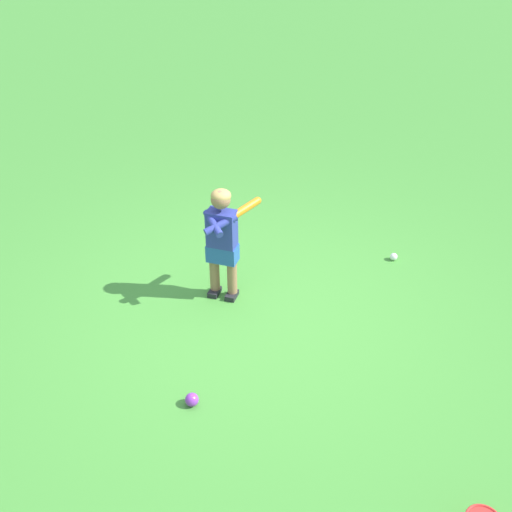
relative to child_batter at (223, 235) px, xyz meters
The scene contains 4 objects.
ground_plane 0.77m from the child_batter, 49.02° to the left, with size 40.00×40.00×0.00m, color #479338.
child_batter is the anchor object (origin of this frame).
play_ball_far_left 1.88m from the child_batter, 116.18° to the left, with size 0.08×0.08×0.08m, color white.
play_ball_behind_batter 1.50m from the child_batter, ahead, with size 0.10×0.10×0.10m, color purple.
Camera 1 is at (4.22, 0.52, 3.38)m, focal length 42.79 mm.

